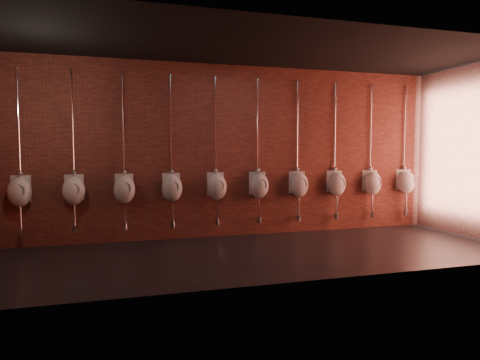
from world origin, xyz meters
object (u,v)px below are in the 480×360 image
object	(u,v)px
urinal_3	(172,187)
urinal_9	(406,182)
urinal_7	(336,183)
urinal_4	(217,186)
urinal_8	(372,182)
urinal_5	(259,185)
urinal_6	(299,184)
urinal_1	(74,190)
urinal_2	(124,188)
urinal_0	(20,191)

from	to	relation	value
urinal_3	urinal_9	size ratio (longest dim) A/B	1.00
urinal_9	urinal_7	bearing A→B (deg)	180.00
urinal_4	urinal_8	size ratio (longest dim) A/B	1.00
urinal_5	urinal_6	bearing A→B (deg)	0.00
urinal_4	urinal_3	bearing A→B (deg)	180.00
urinal_5	urinal_6	xyz separation A→B (m)	(0.82, 0.00, 0.00)
urinal_1	urinal_2	xyz separation A→B (m)	(0.82, 0.00, 0.00)
urinal_4	urinal_7	distance (m)	2.46
urinal_1	urinal_3	bearing A→B (deg)	0.00
urinal_5	urinal_9	size ratio (longest dim) A/B	1.00
urinal_5	urinal_8	size ratio (longest dim) A/B	1.00
urinal_5	urinal_9	xyz separation A→B (m)	(3.28, 0.00, 0.00)
urinal_0	urinal_5	distance (m)	4.10
urinal_6	urinal_3	bearing A→B (deg)	180.00
urinal_3	urinal_7	size ratio (longest dim) A/B	1.00
urinal_0	urinal_7	xyz separation A→B (m)	(5.74, 0.00, 0.00)
urinal_0	urinal_4	world-z (taller)	same
urinal_2	urinal_5	size ratio (longest dim) A/B	1.00
urinal_0	urinal_9	xyz separation A→B (m)	(7.39, 0.00, 0.00)
urinal_4	urinal_7	size ratio (longest dim) A/B	1.00
urinal_5	urinal_7	bearing A→B (deg)	0.00
urinal_0	urinal_3	xyz separation A→B (m)	(2.46, 0.00, 0.00)
urinal_3	urinal_1	bearing A→B (deg)	180.00
urinal_0	urinal_4	xyz separation A→B (m)	(3.28, 0.00, 0.00)
urinal_3	urinal_7	xyz separation A→B (m)	(3.28, 0.00, 0.00)
urinal_0	urinal_2	xyz separation A→B (m)	(1.64, 0.00, 0.00)
urinal_3	urinal_0	bearing A→B (deg)	180.00
urinal_1	urinal_7	xyz separation A→B (m)	(4.92, 0.00, 0.00)
urinal_8	urinal_4	bearing A→B (deg)	180.00
urinal_1	urinal_6	xyz separation A→B (m)	(4.10, 0.00, 0.00)
urinal_1	urinal_3	distance (m)	1.64
urinal_2	urinal_4	size ratio (longest dim) A/B	1.00
urinal_6	urinal_8	bearing A→B (deg)	0.00
urinal_2	urinal_1	bearing A→B (deg)	180.00
urinal_5	urinal_7	distance (m)	1.64
urinal_2	urinal_7	bearing A→B (deg)	0.00
urinal_0	urinal_2	distance (m)	1.64
urinal_3	urinal_7	bearing A→B (deg)	0.00
urinal_9	urinal_4	bearing A→B (deg)	180.00
urinal_7	urinal_6	bearing A→B (deg)	180.00
urinal_0	urinal_9	bearing A→B (deg)	0.00
urinal_7	urinal_9	size ratio (longest dim) A/B	1.00
urinal_3	urinal_8	xyz separation A→B (m)	(4.10, 0.00, 0.00)
urinal_0	urinal_3	bearing A→B (deg)	0.00
urinal_0	urinal_1	distance (m)	0.82
urinal_6	urinal_7	world-z (taller)	same
urinal_4	urinal_5	distance (m)	0.82
urinal_0	urinal_3	distance (m)	2.46
urinal_5	urinal_7	size ratio (longest dim) A/B	1.00
urinal_3	urinal_4	size ratio (longest dim) A/B	1.00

